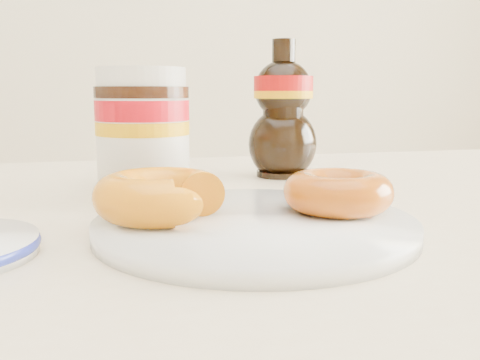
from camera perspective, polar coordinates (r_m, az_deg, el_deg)
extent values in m
cube|color=beige|center=(0.50, 4.70, -5.99)|extent=(1.40, 0.90, 0.04)
cylinder|color=white|center=(0.43, 1.61, -4.86)|extent=(0.25, 0.25, 0.01)
torus|color=white|center=(0.43, 1.61, -4.74)|extent=(0.25, 0.25, 0.01)
torus|color=orange|center=(0.42, -8.54, -1.65)|extent=(0.10, 0.10, 0.04)
torus|color=#9C370A|center=(0.45, 10.40, -1.25)|extent=(0.11, 0.11, 0.03)
cylinder|color=white|center=(0.57, -10.27, 3.67)|extent=(0.10, 0.10, 0.11)
cylinder|color=#9B050F|center=(0.56, -10.38, 7.34)|extent=(0.10, 0.10, 0.02)
cylinder|color=#D89905|center=(0.56, -10.33, 5.50)|extent=(0.10, 0.10, 0.01)
cylinder|color=black|center=(0.56, -10.44, 9.18)|extent=(0.10, 0.10, 0.01)
cylinder|color=white|center=(0.56, -10.48, 10.56)|extent=(0.09, 0.09, 0.02)
cylinder|color=black|center=(0.66, -10.90, 3.23)|extent=(0.06, 0.06, 0.09)
cylinder|color=beige|center=(0.66, -10.90, 3.23)|extent=(0.06, 0.06, 0.04)
cylinder|color=black|center=(0.65, -11.02, 7.38)|extent=(0.06, 0.06, 0.01)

